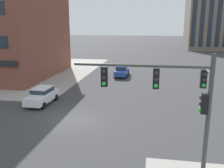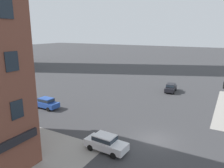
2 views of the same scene
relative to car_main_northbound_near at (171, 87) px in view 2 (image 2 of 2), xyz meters
The scene contains 4 objects.
ground_plane 20.89m from the car_main_northbound_near, behind, with size 320.00×320.00×0.00m, color #38383A.
car_main_northbound_near is the anchor object (origin of this frame).
car_main_northbound_far 25.18m from the car_main_northbound_near, behind, with size 2.05×4.48×1.68m.
car_main_southbound_far 24.05m from the car_main_northbound_near, 142.53° to the left, with size 1.95×4.43×1.68m.
Camera 2 is at (-21.42, -6.44, 11.73)m, focal length 34.52 mm.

